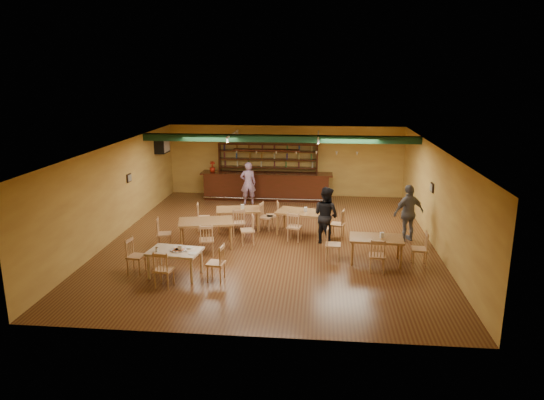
# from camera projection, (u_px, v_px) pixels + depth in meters

# --- Properties ---
(floor) EXTENTS (12.00, 12.00, 0.00)m
(floor) POSITION_uv_depth(u_px,v_px,m) (272.00, 240.00, 15.78)
(floor) COLOR #4F2A16
(floor) RESTS_ON ground
(ceiling_beam) EXTENTS (10.00, 0.30, 0.25)m
(ceiling_beam) POSITION_uv_depth(u_px,v_px,m) (279.00, 139.00, 17.76)
(ceiling_beam) COLOR black
(ceiling_beam) RESTS_ON ceiling
(track_rail_left) EXTENTS (0.05, 2.50, 0.05)m
(track_rail_left) POSITION_uv_depth(u_px,v_px,m) (233.00, 134.00, 18.49)
(track_rail_left) COLOR silver
(track_rail_left) RESTS_ON ceiling
(track_rail_right) EXTENTS (0.05, 2.50, 0.05)m
(track_rail_right) POSITION_uv_depth(u_px,v_px,m) (318.00, 135.00, 18.19)
(track_rail_right) COLOR silver
(track_rail_right) RESTS_ON ceiling
(ac_unit) EXTENTS (0.34, 0.70, 0.48)m
(ac_unit) POSITION_uv_depth(u_px,v_px,m) (162.00, 146.00, 19.69)
(ac_unit) COLOR silver
(ac_unit) RESTS_ON wall_left
(picture_left) EXTENTS (0.04, 0.34, 0.28)m
(picture_left) POSITION_uv_depth(u_px,v_px,m) (129.00, 178.00, 16.78)
(picture_left) COLOR black
(picture_left) RESTS_ON wall_left
(picture_right) EXTENTS (0.04, 0.34, 0.28)m
(picture_right) POSITION_uv_depth(u_px,v_px,m) (432.00, 188.00, 15.37)
(picture_right) COLOR black
(picture_right) RESTS_ON wall_right
(bar_counter) EXTENTS (5.46, 0.85, 1.13)m
(bar_counter) POSITION_uv_depth(u_px,v_px,m) (267.00, 186.00, 20.67)
(bar_counter) COLOR #35190A
(bar_counter) RESTS_ON ground
(back_bar_hutch) EXTENTS (4.22, 0.40, 2.28)m
(back_bar_hutch) POSITION_uv_depth(u_px,v_px,m) (268.00, 170.00, 21.13)
(back_bar_hutch) COLOR #35190A
(back_bar_hutch) RESTS_ON ground
(poinsettia) EXTENTS (0.32, 0.32, 0.45)m
(poinsettia) POSITION_uv_depth(u_px,v_px,m) (212.00, 167.00, 20.68)
(poinsettia) COLOR #A71F0F
(poinsettia) RESTS_ON bar_counter
(dining_table_a) EXTENTS (1.59, 1.13, 0.73)m
(dining_table_a) POSITION_uv_depth(u_px,v_px,m) (238.00, 219.00, 16.71)
(dining_table_a) COLOR olive
(dining_table_a) RESTS_ON ground
(dining_table_b) EXTENTS (1.72, 1.27, 0.77)m
(dining_table_b) POSITION_uv_depth(u_px,v_px,m) (301.00, 223.00, 16.26)
(dining_table_b) COLOR olive
(dining_table_b) RESTS_ON ground
(dining_table_c) EXTENTS (1.81, 1.33, 0.81)m
(dining_table_c) POSITION_uv_depth(u_px,v_px,m) (206.00, 233.00, 15.08)
(dining_table_c) COLOR olive
(dining_table_c) RESTS_ON ground
(dining_table_d) EXTENTS (1.51, 0.96, 0.73)m
(dining_table_d) POSITION_uv_depth(u_px,v_px,m) (376.00, 250.00, 13.81)
(dining_table_d) COLOR olive
(dining_table_d) RESTS_ON ground
(near_table) EXTENTS (1.43, 1.02, 0.71)m
(near_table) POSITION_uv_depth(u_px,v_px,m) (175.00, 263.00, 12.87)
(near_table) COLOR tan
(near_table) RESTS_ON ground
(pizza_tray) EXTENTS (0.45, 0.45, 0.01)m
(pizza_tray) POSITION_uv_depth(u_px,v_px,m) (178.00, 250.00, 12.77)
(pizza_tray) COLOR silver
(pizza_tray) RESTS_ON near_table
(parmesan_shaker) EXTENTS (0.08, 0.08, 0.11)m
(parmesan_shaker) POSITION_uv_depth(u_px,v_px,m) (157.00, 250.00, 12.67)
(parmesan_shaker) COLOR #EAE5C6
(parmesan_shaker) RESTS_ON near_table
(napkin_stack) EXTENTS (0.23, 0.19, 0.03)m
(napkin_stack) POSITION_uv_depth(u_px,v_px,m) (189.00, 248.00, 12.93)
(napkin_stack) COLOR white
(napkin_stack) RESTS_ON near_table
(pizza_server) EXTENTS (0.26, 0.31, 0.00)m
(pizza_server) POSITION_uv_depth(u_px,v_px,m) (184.00, 249.00, 12.80)
(pizza_server) COLOR silver
(pizza_server) RESTS_ON pizza_tray
(side_plate) EXTENTS (0.25, 0.25, 0.01)m
(side_plate) POSITION_uv_depth(u_px,v_px,m) (193.00, 253.00, 12.55)
(side_plate) COLOR white
(side_plate) RESTS_ON near_table
(patron_bar) EXTENTS (0.71, 0.55, 1.72)m
(patron_bar) POSITION_uv_depth(u_px,v_px,m) (248.00, 183.00, 19.86)
(patron_bar) COLOR #9050AE
(patron_bar) RESTS_ON ground
(patron_right_a) EXTENTS (1.10, 1.08, 1.79)m
(patron_right_a) POSITION_uv_depth(u_px,v_px,m) (326.00, 215.00, 15.29)
(patron_right_a) COLOR black
(patron_right_a) RESTS_ON ground
(patron_right_b) EXTENTS (1.14, 0.85, 1.80)m
(patron_right_b) POSITION_uv_depth(u_px,v_px,m) (409.00, 213.00, 15.49)
(patron_right_b) COLOR slate
(patron_right_b) RESTS_ON ground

